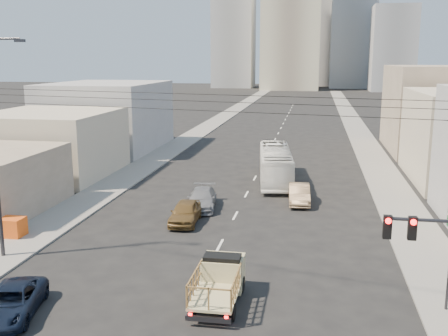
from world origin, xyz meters
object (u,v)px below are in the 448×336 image
(traffic_signal, at_px, (446,265))
(sedan_grey, at_px, (202,199))
(navy_pickup, at_px, (12,302))
(city_bus, at_px, (275,164))
(flatbed_pickup, at_px, (219,279))
(crate_stack, at_px, (9,227))
(sedan_brown, at_px, (185,212))
(sedan_tan, at_px, (299,194))

(traffic_signal, bearing_deg, sedan_grey, 123.35)
(navy_pickup, relative_size, traffic_signal, 0.76)
(sedan_grey, bearing_deg, traffic_signal, -63.69)
(city_bus, xyz_separation_m, traffic_signal, (7.83, -28.44, 2.51))
(flatbed_pickup, distance_m, traffic_signal, 9.95)
(navy_pickup, relative_size, crate_stack, 2.53)
(city_bus, bearing_deg, sedan_brown, -117.23)
(sedan_tan, height_order, traffic_signal, traffic_signal)
(flatbed_pickup, height_order, traffic_signal, traffic_signal)
(traffic_signal, bearing_deg, navy_pickup, 175.27)
(sedan_grey, bearing_deg, flatbed_pickup, -81.85)
(navy_pickup, distance_m, sedan_brown, 14.49)
(sedan_tan, bearing_deg, navy_pickup, -123.40)
(flatbed_pickup, bearing_deg, traffic_signal, -26.57)
(sedan_tan, height_order, crate_stack, sedan_tan)
(sedan_brown, height_order, sedan_grey, sedan_brown)
(navy_pickup, height_order, sedan_tan, sedan_tan)
(sedan_brown, distance_m, sedan_grey, 3.70)
(city_bus, xyz_separation_m, sedan_tan, (2.36, -6.89, -0.85))
(navy_pickup, bearing_deg, sedan_tan, 47.47)
(sedan_brown, height_order, sedan_tan, sedan_brown)
(crate_stack, bearing_deg, sedan_tan, 32.34)
(flatbed_pickup, relative_size, sedan_tan, 1.00)
(navy_pickup, xyz_separation_m, sedan_tan, (11.51, 20.15, 0.09))
(city_bus, xyz_separation_m, sedan_brown, (-4.99, -13.16, -0.83))
(city_bus, relative_size, crate_stack, 6.27)
(flatbed_pickup, bearing_deg, city_bus, 88.43)
(sedan_brown, xyz_separation_m, sedan_tan, (7.35, 6.27, -0.02))
(sedan_grey, height_order, crate_stack, sedan_grey)
(flatbed_pickup, bearing_deg, sedan_grey, 105.19)
(flatbed_pickup, relative_size, traffic_signal, 0.73)
(navy_pickup, xyz_separation_m, sedan_grey, (4.48, 17.57, 0.07))
(flatbed_pickup, xyz_separation_m, crate_stack, (-14.28, 6.34, -0.40))
(crate_stack, bearing_deg, flatbed_pickup, -23.95)
(navy_pickup, xyz_separation_m, city_bus, (9.14, 27.04, 0.94))
(navy_pickup, height_order, sedan_brown, sedan_brown)
(flatbed_pickup, distance_m, city_bus, 24.21)
(city_bus, relative_size, traffic_signal, 1.88)
(traffic_signal, bearing_deg, sedan_tan, 104.23)
(sedan_tan, bearing_deg, crate_stack, -151.32)
(city_bus, bearing_deg, flatbed_pickup, -98.04)
(sedan_brown, relative_size, sedan_tan, 0.99)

